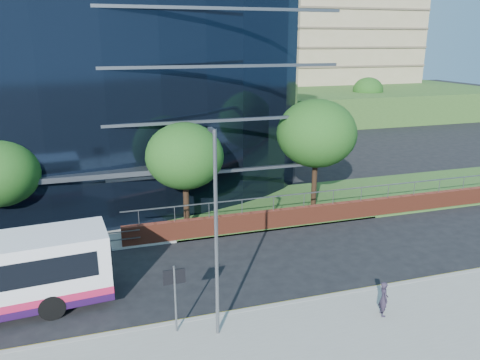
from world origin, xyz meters
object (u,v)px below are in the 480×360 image
object	(u,v)px
tree_far_c	(185,156)
streetlight_east	(216,230)
street_sign	(175,285)
tree_far_d	(317,133)
tree_dist_f	(368,90)
tree_dist_e	(269,93)
pedestrian	(384,299)

from	to	relation	value
tree_far_c	streetlight_east	distance (m)	11.22
street_sign	tree_far_d	bearing A→B (deg)	45.22
street_sign	tree_dist_f	distance (m)	56.25
tree_dist_e	pedestrian	world-z (taller)	tree_dist_e
tree_dist_e	pedestrian	bearing A→B (deg)	-104.57
pedestrian	tree_dist_e	bearing A→B (deg)	-0.18
street_sign	tree_dist_e	world-z (taller)	tree_dist_e
tree_dist_f	pedestrian	world-z (taller)	tree_dist_f
tree_far_c	pedestrian	bearing A→B (deg)	-64.19
streetlight_east	pedestrian	distance (m)	7.73
tree_dist_e	pedestrian	distance (m)	44.60
street_sign	tree_far_d	size ratio (longest dim) A/B	0.38
streetlight_east	pedestrian	size ratio (longest dim) A/B	5.31
tree_far_c	tree_dist_e	distance (m)	35.36
streetlight_east	pedestrian	world-z (taller)	streetlight_east
tree_dist_f	pedestrian	xyz separation A→B (m)	(-27.18, -45.03, -3.31)
tree_dist_f	streetlight_east	distance (m)	55.74
tree_far_d	tree_dist_e	world-z (taller)	tree_far_d
tree_far_c	streetlight_east	size ratio (longest dim) A/B	0.81
pedestrian	tree_far_d	bearing A→B (deg)	0.65
street_sign	tree_far_c	xyz separation A→B (m)	(2.50, 10.59, 2.39)
tree_far_c	tree_dist_e	size ratio (longest dim) A/B	1.00
tree_far_d	tree_dist_e	xyz separation A→B (m)	(8.00, 30.00, -0.65)
streetlight_east	tree_far_c	bearing A→B (deg)	84.89
tree_far_c	tree_far_d	world-z (taller)	tree_far_d
tree_dist_e	streetlight_east	world-z (taller)	streetlight_east
tree_dist_e	tree_dist_f	distance (m)	16.13
tree_dist_f	tree_far_d	bearing A→B (deg)	-126.87
street_sign	tree_far_d	distance (m)	16.61
street_sign	pedestrian	bearing A→B (deg)	-9.81
tree_dist_e	tree_far_c	bearing A→B (deg)	-118.74
tree_dist_e	streetlight_east	bearing A→B (deg)	-113.11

